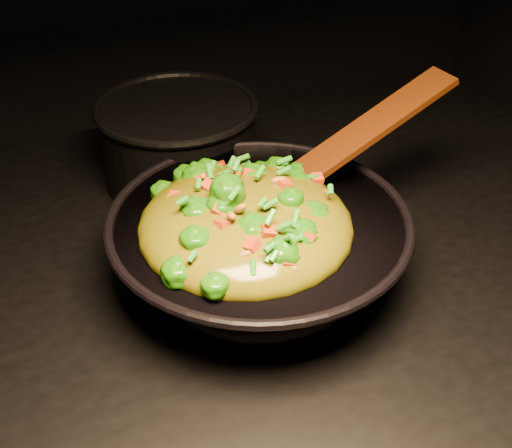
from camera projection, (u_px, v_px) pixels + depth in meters
name	position (u px, v px, depth m)	size (l,w,h in m)	color
wok	(259.00, 251.00, 0.79)	(0.35, 0.35, 0.10)	black
stir_fry	(245.00, 198.00, 0.72)	(0.25, 0.25, 0.09)	#216907
spatula	(350.00, 142.00, 0.81)	(0.31, 0.05, 0.01)	#330D03
back_pot	(179.00, 143.00, 0.98)	(0.23, 0.23, 0.13)	black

